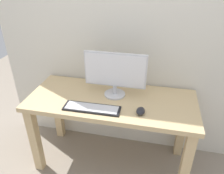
{
  "coord_description": "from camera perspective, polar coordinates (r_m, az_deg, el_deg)",
  "views": [
    {
      "loc": [
        0.36,
        -1.62,
        1.83
      ],
      "look_at": [
        0.0,
        0.0,
        0.89
      ],
      "focal_mm": 35.13,
      "sensor_mm": 36.0,
      "label": 1
    }
  ],
  "objects": [
    {
      "name": "monitor",
      "position": [
        1.92,
        0.81,
        3.68
      ],
      "size": [
        0.55,
        0.19,
        0.41
      ],
      "color": "silver",
      "rests_on": "desk"
    },
    {
      "name": "wall_back",
      "position": [
        2.04,
        2.2,
        20.23
      ],
      "size": [
        2.48,
        0.04,
        3.0
      ],
      "primitive_type": "cube",
      "color": "silver",
      "rests_on": "ground_plane"
    },
    {
      "name": "ground_plane",
      "position": [
        2.47,
        -0.11,
        -18.29
      ],
      "size": [
        6.0,
        6.0,
        0.0
      ],
      "primitive_type": "plane",
      "color": "gray"
    },
    {
      "name": "keyboard_primary",
      "position": [
        1.84,
        -5.28,
        -5.5
      ],
      "size": [
        0.48,
        0.15,
        0.02
      ],
      "color": "black",
      "rests_on": "desk"
    },
    {
      "name": "desk",
      "position": [
        2.04,
        -0.12,
        -6.25
      ],
      "size": [
        1.51,
        0.64,
        0.77
      ],
      "color": "tan",
      "rests_on": "ground_plane"
    },
    {
      "name": "mouse",
      "position": [
        1.79,
        7.45,
        -6.22
      ],
      "size": [
        0.08,
        0.11,
        0.04
      ],
      "primitive_type": "ellipsoid",
      "rotation": [
        0.0,
        0.0,
        -0.08
      ],
      "color": "#232328",
      "rests_on": "desk"
    }
  ]
}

